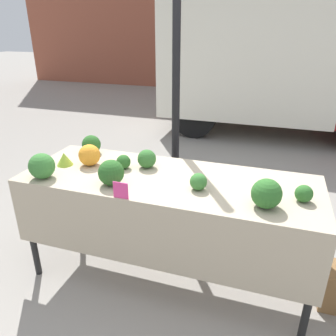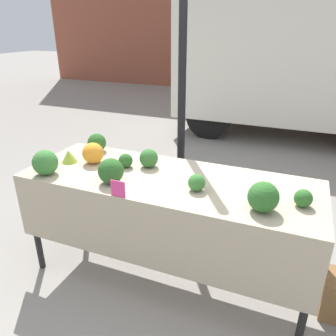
% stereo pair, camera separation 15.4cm
% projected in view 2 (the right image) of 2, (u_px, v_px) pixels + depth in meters
% --- Properties ---
extents(ground_plane, '(40.00, 40.00, 0.00)m').
position_uv_depth(ground_plane, '(168.00, 273.00, 2.75)').
color(ground_plane, gray).
extents(tent_pole, '(0.07, 0.07, 2.56)m').
position_uv_depth(tent_pole, '(182.00, 103.00, 2.90)').
color(tent_pole, black).
rests_on(tent_pole, ground_plane).
extents(parked_truck, '(4.43, 1.83, 2.36)m').
position_uv_depth(parked_truck, '(298.00, 66.00, 5.72)').
color(parked_truck, silver).
rests_on(parked_truck, ground_plane).
extents(market_table, '(2.18, 0.79, 0.88)m').
position_uv_depth(market_table, '(164.00, 195.00, 2.38)').
color(market_table, tan).
rests_on(market_table, ground_plane).
extents(orange_cauliflower, '(0.17, 0.17, 0.17)m').
position_uv_depth(orange_cauliflower, '(93.00, 153.00, 2.62)').
color(orange_cauliflower, orange).
rests_on(orange_cauliflower, market_table).
extents(romanesco_head, '(0.13, 0.13, 0.10)m').
position_uv_depth(romanesco_head, '(69.00, 156.00, 2.65)').
color(romanesco_head, '#93B238').
rests_on(romanesco_head, market_table).
extents(broccoli_head_0, '(0.15, 0.15, 0.15)m').
position_uv_depth(broccoli_head_0, '(149.00, 158.00, 2.56)').
color(broccoli_head_0, '#336B2D').
rests_on(broccoli_head_0, market_table).
extents(broccoli_head_1, '(0.12, 0.12, 0.12)m').
position_uv_depth(broccoli_head_1, '(197.00, 183.00, 2.19)').
color(broccoli_head_1, '#387533').
rests_on(broccoli_head_1, market_table).
extents(broccoli_head_2, '(0.11, 0.11, 0.11)m').
position_uv_depth(broccoli_head_2, '(303.00, 198.00, 2.00)').
color(broccoli_head_2, '#2D6628').
rests_on(broccoli_head_2, market_table).
extents(broccoli_head_3, '(0.19, 0.19, 0.19)m').
position_uv_depth(broccoli_head_3, '(263.00, 197.00, 1.94)').
color(broccoli_head_3, '#2D6628').
rests_on(broccoli_head_3, market_table).
extents(broccoli_head_4, '(0.19, 0.19, 0.19)m').
position_uv_depth(broccoli_head_4, '(45.00, 163.00, 2.42)').
color(broccoli_head_4, '#387533').
rests_on(broccoli_head_4, market_table).
extents(broccoli_head_5, '(0.16, 0.16, 0.16)m').
position_uv_depth(broccoli_head_5, '(97.00, 143.00, 2.87)').
color(broccoli_head_5, '#285B23').
rests_on(broccoli_head_5, market_table).
extents(broccoli_head_6, '(0.11, 0.11, 0.11)m').
position_uv_depth(broccoli_head_6, '(126.00, 161.00, 2.56)').
color(broccoli_head_6, '#285B23').
rests_on(broccoli_head_6, market_table).
extents(broccoli_head_7, '(0.18, 0.18, 0.18)m').
position_uv_depth(broccoli_head_7, '(111.00, 171.00, 2.29)').
color(broccoli_head_7, '#285B23').
rests_on(broccoli_head_7, market_table).
extents(price_sign, '(0.10, 0.01, 0.11)m').
position_uv_depth(price_sign, '(118.00, 189.00, 2.12)').
color(price_sign, '#E53D84').
rests_on(price_sign, market_table).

